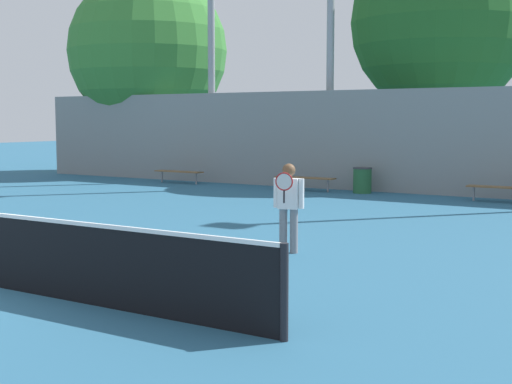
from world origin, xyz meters
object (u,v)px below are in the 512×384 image
Objects in this scene: tennis_player at (289,202)px; light_pole_center_back at (211,43)px; tree_green_tall at (440,23)px; bench_courtside_far at (501,188)px; tree_green_broad at (148,51)px; bench_courtside_near at (305,178)px; bench_adjacent_court at (179,172)px; trash_bin at (362,180)px.

light_pole_center_back is at bearing 117.78° from tennis_player.
bench_courtside_far is at bearing -55.59° from tree_green_tall.
light_pole_center_back is 5.13m from tree_green_broad.
bench_courtside_far is 0.21× the size of tree_green_tall.
tennis_player is at bearing -63.50° from bench_courtside_near.
light_pole_center_back is at bearing 172.99° from bench_courtside_far.
light_pole_center_back is (0.54, 1.33, 4.72)m from bench_adjacent_court.
bench_courtside_near is at bearing 0.00° from bench_adjacent_court.
tennis_player reaches higher than trash_bin.
tree_green_tall is at bearing 8.06° from tree_green_broad.
tennis_player is 9.84m from bench_courtside_far.
tennis_player is 15.19m from light_pole_center_back.
bench_courtside_near is 0.24× the size of light_pole_center_back.
light_pole_center_back is 1.01× the size of tree_green_broad.
bench_courtside_near is 0.23× the size of tree_green_tall.
bench_courtside_near is at bearing -19.50° from tree_green_broad.
light_pole_center_back is at bearing 67.99° from bench_adjacent_court.
tree_green_broad is (-4.19, 3.32, 4.79)m from bench_adjacent_court.
tennis_player is at bearing -42.54° from tree_green_broad.
trash_bin reaches higher than bench_adjacent_court.
trash_bin is at bearing -100.19° from tree_green_tall.
light_pole_center_back is (-10.84, 1.33, 4.72)m from bench_courtside_far.
bench_courtside_near is at bearing -171.30° from trash_bin.
tree_green_broad is at bearing -171.94° from tree_green_tall.
tree_green_tall reaches higher than bench_courtside_near.
bench_courtside_near is at bearing -118.57° from tree_green_tall.
tennis_player is at bearing -81.87° from tree_green_tall.
bench_courtside_far is 11.38m from bench_adjacent_court.
tree_green_tall is at bearing 26.63° from light_pole_center_back.
trash_bin is 0.09× the size of tree_green_tall.
tennis_player is at bearing -49.36° from light_pole_center_back.
bench_adjacent_court is at bearing 123.02° from tennis_player.
light_pole_center_back is 10.78× the size of trash_bin.
bench_courtside_near is at bearing -16.01° from light_pole_center_back.
bench_courtside_far is at bearing -12.04° from tree_green_broad.
bench_adjacent_court is at bearing 180.00° from bench_courtside_near.
tennis_player reaches higher than bench_adjacent_court.
trash_bin is (1.89, 0.29, -0.00)m from bench_courtside_near.
tree_green_broad is at bearing 167.96° from bench_courtside_far.
tree_green_tall is (-3.45, 5.04, 5.32)m from bench_courtside_far.
tennis_player is 0.17× the size of tree_green_tall.
bench_courtside_far is at bearing -7.01° from light_pole_center_back.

